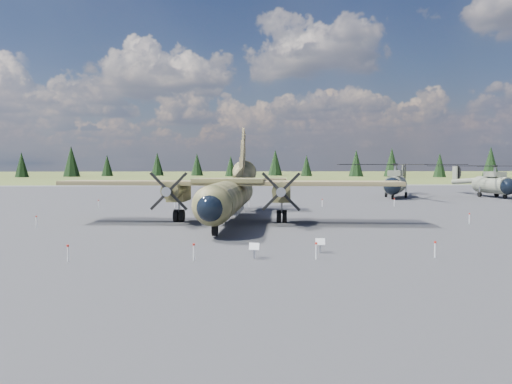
{
  "coord_description": "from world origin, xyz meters",
  "views": [
    {
      "loc": [
        -2.39,
        -37.63,
        4.74
      ],
      "look_at": [
        -0.06,
        2.0,
        2.44
      ],
      "focal_mm": 35.0,
      "sensor_mm": 36.0,
      "label": 1
    }
  ],
  "objects": [
    {
      "name": "info_placard_right",
      "position": [
        2.52,
        -11.81,
        0.53
      ],
      "size": [
        0.53,
        0.27,
        0.79
      ],
      "rotation": [
        0.0,
        0.0,
        -0.13
      ],
      "color": "gray",
      "rests_on": "ground"
    },
    {
      "name": "transport_plane",
      "position": [
        -2.08,
        2.72,
        2.54
      ],
      "size": [
        26.92,
        24.31,
        8.86
      ],
      "rotation": [
        0.0,
        0.0,
        -0.13
      ],
      "color": "#32361D",
      "rests_on": "ground"
    },
    {
      "name": "info_placard_left",
      "position": [
        -1.04,
        -13.2,
        0.53
      ],
      "size": [
        0.54,
        0.32,
        0.8
      ],
      "rotation": [
        0.0,
        0.0,
        -0.22
      ],
      "color": "gray",
      "rests_on": "ground"
    },
    {
      "name": "ground",
      "position": [
        0.0,
        0.0,
        0.0
      ],
      "size": [
        500.0,
        500.0,
        0.0
      ],
      "primitive_type": "plane",
      "color": "#54622B",
      "rests_on": "ground"
    },
    {
      "name": "helicopter_mid",
      "position": [
        34.21,
        28.95,
        3.18
      ],
      "size": [
        18.45,
        21.22,
        4.48
      ],
      "rotation": [
        0.0,
        0.0,
        0.05
      ],
      "color": "slate",
      "rests_on": "ground"
    },
    {
      "name": "barrier_fence",
      "position": [
        -0.46,
        -0.08,
        0.51
      ],
      "size": [
        33.12,
        29.62,
        0.85
      ],
      "color": "silver",
      "rests_on": "ground"
    },
    {
      "name": "apron",
      "position": [
        0.0,
        10.0,
        0.0
      ],
      "size": [
        120.0,
        120.0,
        0.04
      ],
      "primitive_type": "cube",
      "color": "slate",
      "rests_on": "ground"
    },
    {
      "name": "treeline",
      "position": [
        0.5,
        7.12,
        4.69
      ],
      "size": [
        316.42,
        316.85,
        10.98
      ],
      "color": "black",
      "rests_on": "ground"
    },
    {
      "name": "helicopter_near",
      "position": [
        20.54,
        28.93,
        3.33
      ],
      "size": [
        24.55,
        24.55,
        4.7
      ],
      "rotation": [
        0.0,
        0.0,
        -0.43
      ],
      "color": "slate",
      "rests_on": "ground"
    }
  ]
}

